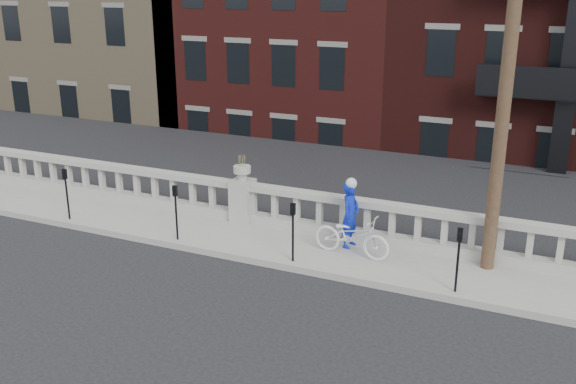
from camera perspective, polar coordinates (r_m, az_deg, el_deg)
name	(u,v)px	position (r m, az deg, el deg)	size (l,w,h in m)	color
ground	(154,288)	(13.77, -11.86, -8.37)	(120.00, 120.00, 0.00)	black
sidewalk	(225,235)	(16.02, -5.60, -3.86)	(32.00, 2.20, 0.15)	gray
balustrade	(243,202)	(16.59, -4.03, -0.93)	(28.00, 0.34, 1.03)	gray
planter_pedestal	(243,195)	(16.53, -4.04, -0.31)	(0.55, 0.55, 1.76)	gray
lower_level	(432,53)	(33.75, 12.67, 11.96)	(80.00, 44.00, 20.80)	#605E59
utility_pole	(512,27)	(13.49, 19.31, 13.68)	(1.60, 0.28, 10.00)	#422D1E
parking_meter_b	(66,188)	(17.49, -19.11, 0.32)	(0.10, 0.09, 1.36)	black
parking_meter_c	(176,206)	(15.44, -9.95, -1.26)	(0.10, 0.09, 1.36)	black
parking_meter_d	(293,226)	(14.03, 0.44, -3.00)	(0.10, 0.09, 1.36)	black
parking_meter_e	(458,253)	(13.10, 14.92, -5.24)	(0.10, 0.09, 1.36)	black
bicycle	(352,236)	(14.54, 5.69, -3.89)	(0.63, 1.80, 0.95)	white
cyclist	(350,215)	(14.92, 5.56, -2.03)	(0.57, 0.37, 1.56)	#0C1FB6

